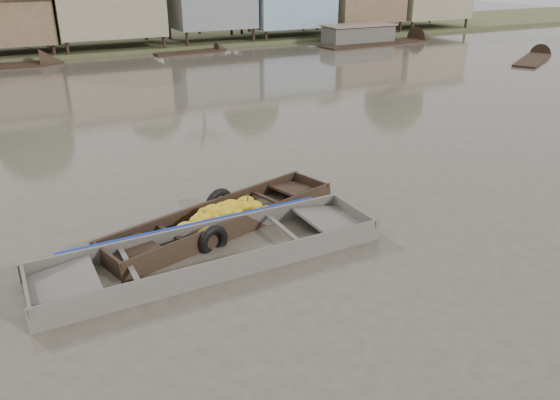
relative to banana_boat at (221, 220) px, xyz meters
name	(u,v)px	position (x,y,z in m)	size (l,w,h in m)	color
ground	(269,259)	(0.34, -1.79, -0.17)	(120.00, 120.00, 0.00)	#453F35
banana_boat	(221,220)	(0.00, 0.00, 0.00)	(5.90, 2.97, 0.83)	black
viewer_boat	(213,256)	(-0.66, -1.27, -0.12)	(7.00, 2.00, 0.56)	#49423E
distant_boats	(284,48)	(12.87, 22.25, 0.04)	(48.24, 14.84, 1.38)	black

